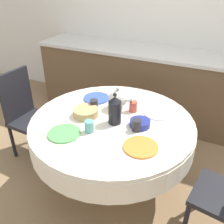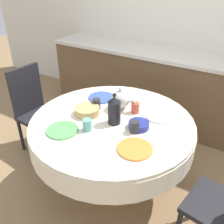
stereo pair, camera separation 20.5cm
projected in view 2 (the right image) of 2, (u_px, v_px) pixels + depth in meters
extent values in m
plane|color=#8E704C|center=(112.00, 182.00, 2.47)|extent=(12.00, 12.00, 0.00)
cube|color=silver|center=(185.00, 17.00, 3.06)|extent=(7.00, 0.05, 2.60)
cube|color=brown|center=(167.00, 90.00, 3.25)|extent=(3.20, 0.60, 0.90)
cube|color=beige|center=(172.00, 55.00, 3.01)|extent=(3.24, 0.64, 0.04)
cylinder|color=brown|center=(112.00, 181.00, 2.46)|extent=(0.44, 0.44, 0.04)
cylinder|color=brown|center=(112.00, 161.00, 2.32)|extent=(0.11, 0.11, 0.48)
cylinder|color=silver|center=(112.00, 132.00, 2.16)|extent=(1.39, 1.39, 0.18)
cylinder|color=silver|center=(112.00, 122.00, 2.10)|extent=(1.38, 1.38, 0.03)
cube|color=black|center=(218.00, 207.00, 1.71)|extent=(0.46, 0.46, 0.04)
cylinder|color=black|center=(198.00, 199.00, 2.04)|extent=(0.04, 0.04, 0.40)
cube|color=black|center=(41.00, 117.00, 2.74)|extent=(0.43, 0.43, 0.04)
cube|color=black|center=(26.00, 90.00, 2.69)|extent=(0.06, 0.38, 0.51)
cylinder|color=black|center=(66.00, 131.00, 2.88)|extent=(0.04, 0.04, 0.40)
cylinder|color=black|center=(42.00, 147.00, 2.63)|extent=(0.04, 0.04, 0.40)
cylinder|color=black|center=(45.00, 121.00, 3.06)|extent=(0.04, 0.04, 0.40)
cylinder|color=black|center=(21.00, 135.00, 2.81)|extent=(0.04, 0.04, 0.40)
cylinder|color=#5BA85B|center=(62.00, 130.00, 1.96)|extent=(0.25, 0.25, 0.01)
cylinder|color=#5BA39E|center=(87.00, 125.00, 1.95)|extent=(0.07, 0.07, 0.10)
cylinder|color=orange|center=(135.00, 149.00, 1.76)|extent=(0.25, 0.25, 0.01)
cylinder|color=#28282D|center=(134.00, 127.00, 1.93)|extent=(0.07, 0.07, 0.10)
cylinder|color=#3856AD|center=(101.00, 97.00, 2.44)|extent=(0.25, 0.25, 0.01)
cylinder|color=#28282D|center=(96.00, 104.00, 2.24)|extent=(0.07, 0.07, 0.10)
cylinder|color=white|center=(160.00, 116.00, 2.15)|extent=(0.25, 0.25, 0.01)
cylinder|color=#CC4C3D|center=(135.00, 108.00, 2.18)|extent=(0.07, 0.07, 0.10)
cylinder|color=black|center=(114.00, 113.00, 2.01)|extent=(0.11, 0.11, 0.20)
cone|color=black|center=(114.00, 99.00, 1.95)|extent=(0.10, 0.10, 0.05)
sphere|color=black|center=(114.00, 95.00, 1.93)|extent=(0.03, 0.03, 0.03)
cylinder|color=silver|center=(120.00, 108.00, 2.26)|extent=(0.09, 0.09, 0.01)
sphere|color=silver|center=(120.00, 99.00, 2.22)|extent=(0.17, 0.17, 0.17)
cylinder|color=silver|center=(130.00, 101.00, 2.17)|extent=(0.10, 0.03, 0.06)
sphere|color=silver|center=(121.00, 89.00, 2.17)|extent=(0.04, 0.04, 0.04)
cylinder|color=tan|center=(87.00, 111.00, 2.17)|extent=(0.22, 0.22, 0.07)
cylinder|color=navy|center=(139.00, 125.00, 1.99)|extent=(0.17, 0.17, 0.05)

